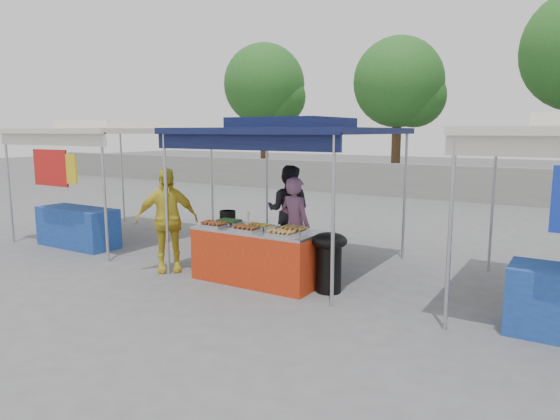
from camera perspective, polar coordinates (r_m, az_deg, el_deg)
The scene contains 22 objects.
ground_plane at distance 8.03m, azimuth -2.27°, elevation -8.00°, with size 80.00×80.00×0.00m, color #565658.
back_wall at distance 17.97m, azimuth 17.70°, elevation 3.00°, with size 40.00×0.25×1.20m, color gray.
main_canopy at distance 8.50m, azimuth 1.32°, elevation 9.16°, with size 3.20×3.20×2.57m.
neighbor_stall_left at distance 11.23m, azimuth -20.08°, elevation 4.65°, with size 3.20×3.20×2.57m.
tree_0 at distance 22.96m, azimuth -1.44°, elevation 13.77°, with size 3.65×3.62×6.22m.
tree_1 at distance 20.28m, azimuth 13.80°, elevation 13.59°, with size 3.51×3.45×5.94m.
vendor_table at distance 7.84m, azimuth -2.70°, elevation -5.20°, with size 2.00×0.80×0.85m.
food_tray_fl at distance 7.94m, azimuth -7.63°, elevation -1.70°, with size 0.42×0.30×0.07m.
food_tray_fm at distance 7.56m, azimuth -3.90°, elevation -2.18°, with size 0.42×0.30×0.07m.
food_tray_fr at distance 7.21m, azimuth 0.22°, elevation -2.69°, with size 0.42×0.30×0.07m.
food_tray_bl at distance 8.16m, azimuth -5.86°, elevation -1.36°, with size 0.42×0.30×0.07m.
food_tray_bm at distance 7.79m, azimuth -2.41°, elevation -1.82°, with size 0.42×0.30×0.07m.
food_tray_br at distance 7.47m, azimuth 1.57°, elevation -2.29°, with size 0.42×0.30×0.07m.
cooking_pot at distance 8.53m, azimuth -6.01°, elevation -0.61°, with size 0.27×0.27×0.16m, color black.
skewer_cup at distance 7.64m, azimuth -3.66°, elevation -1.92°, with size 0.08×0.08×0.10m, color #B4B3BB.
wok_burner at distance 7.35m, azimuth 5.62°, elevation -5.35°, with size 0.53×0.53×0.90m.
crate_left at distance 8.70m, azimuth -2.63°, elevation -5.64°, with size 0.50×0.35×0.30m, color #132D9B.
crate_right at distance 8.23m, azimuth 1.94°, elevation -6.47°, with size 0.51×0.35×0.30m, color #132D9B.
crate_stacked at distance 8.15m, azimuth 1.95°, elevation -4.47°, with size 0.48×0.34×0.29m, color #132D9B.
vendor_woman at distance 8.23m, azimuth 1.73°, elevation -1.78°, with size 0.59×0.39×1.62m, color #835377.
helper_man at distance 9.46m, azimuth 0.97°, elevation -0.05°, with size 0.83×0.65×1.72m, color black.
customer_person at distance 8.56m, azimuth -12.82°, elevation -1.12°, with size 1.03×0.43×1.75m, color gold.
Camera 1 is at (4.29, -6.37, 2.35)m, focal length 32.00 mm.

